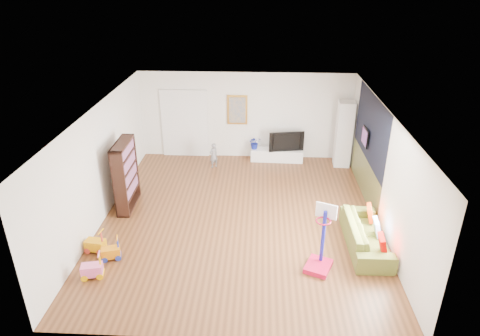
{
  "coord_description": "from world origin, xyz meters",
  "views": [
    {
      "loc": [
        0.47,
        -8.84,
        5.53
      ],
      "look_at": [
        0.0,
        0.4,
        1.15
      ],
      "focal_mm": 32.0,
      "sensor_mm": 36.0,
      "label": 1
    }
  ],
  "objects_px": {
    "bookshelf": "(126,175)",
    "sofa": "(366,235)",
    "media_console": "(277,155)",
    "basketball_hoop": "(321,240)"
  },
  "relations": [
    {
      "from": "media_console",
      "to": "sofa",
      "type": "distance_m",
      "value": 4.8
    },
    {
      "from": "bookshelf",
      "to": "sofa",
      "type": "bearing_deg",
      "value": -15.91
    },
    {
      "from": "basketball_hoop",
      "to": "bookshelf",
      "type": "bearing_deg",
      "value": 176.32
    },
    {
      "from": "media_console",
      "to": "bookshelf",
      "type": "relative_size",
      "value": 0.93
    },
    {
      "from": "sofa",
      "to": "basketball_hoop",
      "type": "relative_size",
      "value": 1.45
    },
    {
      "from": "media_console",
      "to": "sofa",
      "type": "relative_size",
      "value": 0.79
    },
    {
      "from": "sofa",
      "to": "basketball_hoop",
      "type": "height_order",
      "value": "basketball_hoop"
    },
    {
      "from": "bookshelf",
      "to": "basketball_hoop",
      "type": "height_order",
      "value": "bookshelf"
    },
    {
      "from": "bookshelf",
      "to": "sofa",
      "type": "relative_size",
      "value": 0.86
    },
    {
      "from": "media_console",
      "to": "sofa",
      "type": "bearing_deg",
      "value": -65.91
    }
  ]
}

